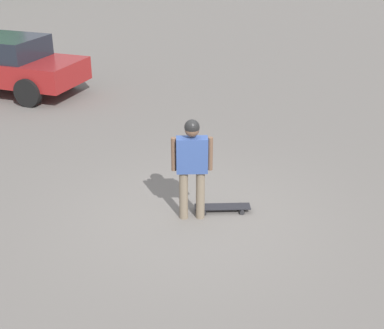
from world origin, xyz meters
The scene contains 4 objects.
ground_plane centered at (0.00, 0.00, 0.00)m, with size 220.00×220.00×0.00m, color slate.
person centered at (0.00, 0.00, 0.97)m, with size 0.61×0.30×1.62m.
skateboard centered at (0.52, 0.06, 0.07)m, with size 0.92×0.43×0.09m.
car_parked_near centered at (-3.00, 7.84, 0.78)m, with size 4.50×3.91×1.49m.
Camera 1 is at (-1.95, -7.01, 4.24)m, focal length 50.00 mm.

